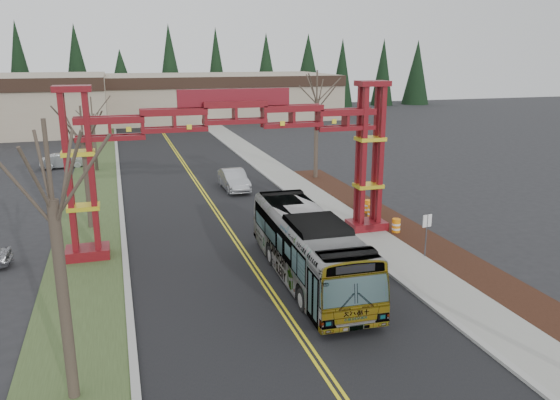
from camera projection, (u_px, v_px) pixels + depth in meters
name	position (u px, v px, depth m)	size (l,w,h in m)	color
road	(215.00, 210.00, 37.31)	(12.00, 110.00, 0.02)	black
lane_line_left	(213.00, 210.00, 37.28)	(0.12, 100.00, 0.01)	yellow
lane_line_right	(217.00, 210.00, 37.34)	(0.12, 100.00, 0.01)	yellow
curb_right	(300.00, 202.00, 39.02)	(0.30, 110.00, 0.15)	#A6A5A1
sidewalk_right	(319.00, 201.00, 39.43)	(2.60, 110.00, 0.14)	gray
landscape_strip	(480.00, 275.00, 26.31)	(2.60, 50.00, 0.12)	black
grass_median	(92.00, 220.00, 35.06)	(4.00, 110.00, 0.08)	#3A4B25
curb_left	(122.00, 217.00, 35.57)	(0.30, 110.00, 0.15)	#A6A5A1
gateway_arch	(235.00, 138.00, 29.29)	(18.20, 1.60, 8.90)	#600C14
retail_building_east	(214.00, 96.00, 89.96)	(38.00, 20.30, 7.00)	tan
conifer_treeline	(148.00, 75.00, 97.58)	(116.10, 5.60, 13.00)	black
transit_bus	(309.00, 247.00, 25.53)	(2.73, 11.67, 3.25)	#929599
silver_sedan	(234.00, 180.00, 42.73)	(1.68, 4.82, 1.59)	#A5A8AD
parked_car_far_a	(63.00, 161.00, 50.76)	(1.44, 4.12, 1.36)	#93989A
bare_tree_median_near	(52.00, 202.00, 15.37)	(3.48, 3.48, 8.71)	#382D26
bare_tree_median_mid	(83.00, 142.00, 32.16)	(3.18, 3.18, 7.46)	#382D26
bare_tree_median_far	(92.00, 119.00, 48.49)	(2.92, 2.92, 6.68)	#382D26
bare_tree_right_far	(317.00, 99.00, 45.01)	(3.51, 3.51, 9.06)	#382D26
street_sign	(427.00, 227.00, 28.11)	(0.55, 0.13, 2.40)	#3F3F44
barrel_south	(396.00, 226.00, 32.34)	(0.50, 0.50, 0.94)	orange
barrel_mid	(372.00, 211.00, 35.37)	(0.51, 0.51, 0.95)	orange
barrel_north	(368.00, 207.00, 36.28)	(0.53, 0.53, 0.97)	orange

